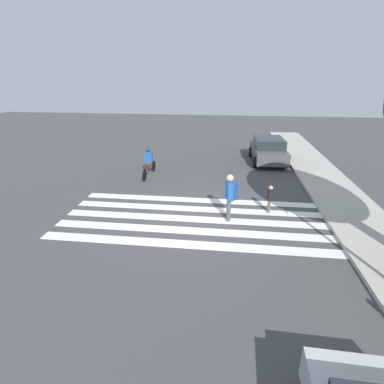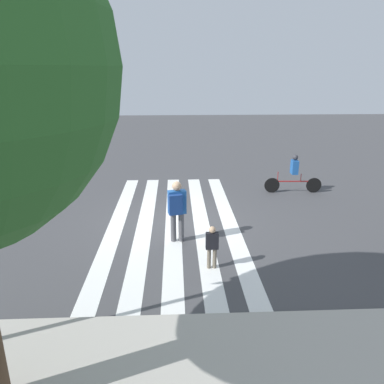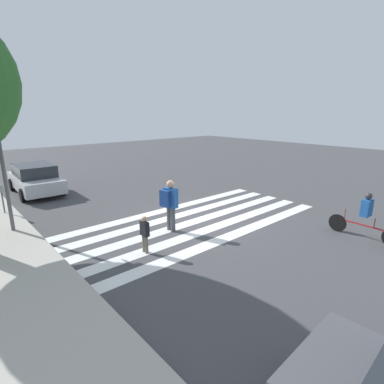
# 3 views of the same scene
# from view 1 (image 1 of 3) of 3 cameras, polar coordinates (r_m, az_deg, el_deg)

# --- Properties ---
(ground_plane) EXTENTS (60.00, 60.00, 0.00)m
(ground_plane) POSITION_cam_1_polar(r_m,az_deg,el_deg) (11.56, 0.18, -5.17)
(ground_plane) COLOR #444447
(sidewalk_curb) EXTENTS (36.00, 2.50, 0.14)m
(sidewalk_curb) POSITION_cam_1_polar(r_m,az_deg,el_deg) (12.54, 30.03, -5.74)
(sidewalk_curb) COLOR #ADA89E
(sidewalk_curb) RESTS_ON ground_plane
(crosswalk_stripes) EXTENTS (4.18, 10.00, 0.01)m
(crosswalk_stripes) POSITION_cam_1_polar(r_m,az_deg,el_deg) (11.56, 0.18, -5.15)
(crosswalk_stripes) COLOR white
(crosswalk_stripes) RESTS_ON ground_plane
(pedestrian_adult_tall_backpack) EXTENTS (0.54, 0.49, 1.81)m
(pedestrian_adult_tall_backpack) POSITION_cam_1_polar(r_m,az_deg,el_deg) (11.17, 7.36, -0.39)
(pedestrian_adult_tall_backpack) COLOR #4C4C51
(pedestrian_adult_tall_backpack) RESTS_ON ground_plane
(pedestrian_adult_blue_shirt) EXTENTS (0.32, 0.17, 1.14)m
(pedestrian_adult_blue_shirt) POSITION_cam_1_polar(r_m,az_deg,el_deg) (12.25, 14.62, -1.01)
(pedestrian_adult_blue_shirt) COLOR #6B6051
(pedestrian_adult_blue_shirt) RESTS_ON ground_plane
(cyclist_near_curb) EXTENTS (2.31, 0.41, 1.57)m
(cyclist_near_curb) POSITION_cam_1_polar(r_m,az_deg,el_deg) (16.24, -8.23, 5.94)
(cyclist_near_curb) COLOR black
(cyclist_near_curb) RESTS_ON ground_plane
(car_parked_silver_sedan) EXTENTS (4.10, 2.15, 1.50)m
(car_parked_silver_sedan) POSITION_cam_1_polar(r_m,az_deg,el_deg) (19.35, 14.32, 7.78)
(car_parked_silver_sedan) COLOR #4C4C51
(car_parked_silver_sedan) RESTS_ON ground_plane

